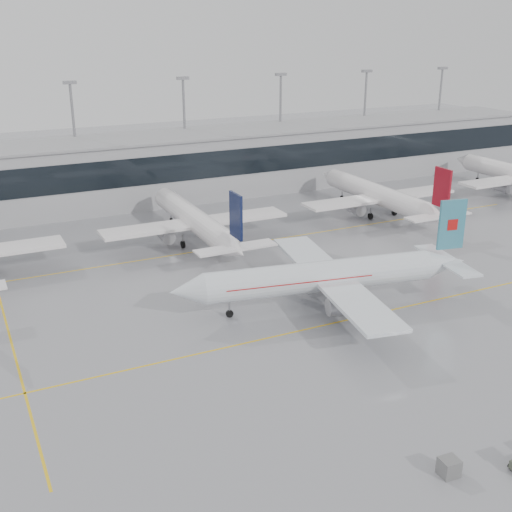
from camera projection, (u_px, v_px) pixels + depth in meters
name	position (u px, v px, depth m)	size (l,w,h in m)	color
ground	(302.00, 330.00, 72.55)	(320.00, 320.00, 0.00)	gray
taxi_line_main	(302.00, 330.00, 72.55)	(120.00, 0.25, 0.01)	yellow
taxi_line_north	(205.00, 250.00, 97.89)	(120.00, 0.25, 0.01)	yellow
taxi_line_cross	(8.00, 329.00, 72.94)	(0.25, 60.00, 0.01)	yellow
terminal	(142.00, 170.00, 122.87)	(180.00, 15.00, 12.00)	#9B9B9F
terminal_glass	(154.00, 170.00, 115.97)	(180.00, 0.20, 5.00)	black
terminal_roof	(140.00, 138.00, 120.73)	(182.00, 16.00, 0.40)	gray
light_masts	(131.00, 127.00, 125.41)	(156.40, 1.00, 22.60)	gray
air_canada_jet	(330.00, 276.00, 77.64)	(38.18, 31.29, 12.21)	silver
parked_jet_c	(195.00, 221.00, 99.73)	(29.64, 36.96, 11.72)	white
parked_jet_d	(380.00, 196.00, 114.06)	(29.64, 36.96, 11.72)	white
gse_unit	(449.00, 467.00, 49.17)	(1.45, 1.35, 1.45)	slate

